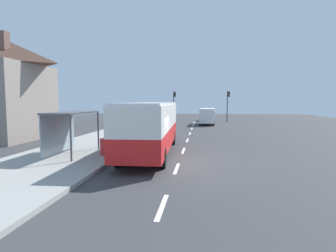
{
  "coord_description": "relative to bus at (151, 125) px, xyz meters",
  "views": [
    {
      "loc": [
        1.46,
        -14.31,
        3.29
      ],
      "look_at": [
        -1.0,
        5.7,
        1.5
      ],
      "focal_mm": 29.65,
      "sensor_mm": 36.0,
      "label": 1
    }
  ],
  "objects": [
    {
      "name": "bus_shelter",
      "position": [
        -4.7,
        -1.67,
        0.25
      ],
      "size": [
        1.8,
        4.0,
        2.5
      ],
      "color": "#4C4C51",
      "rests_on": "sidewalk_platform"
    },
    {
      "name": "traffic_light_near_side",
      "position": [
        7.21,
        27.63,
        1.44
      ],
      "size": [
        0.49,
        0.28,
        4.93
      ],
      "color": "#2D2D2D",
      "rests_on": "ground"
    },
    {
      "name": "lane_stripe_seg_0",
      "position": [
        1.96,
        -8.72,
        -1.84
      ],
      "size": [
        0.16,
        2.2,
        0.01
      ],
      "primitive_type": "cube",
      "color": "silver",
      "rests_on": "ground"
    },
    {
      "name": "lane_stripe_seg_5",
      "position": [
        1.96,
        16.28,
        -1.84
      ],
      "size": [
        0.16,
        2.2,
        0.01
      ],
      "primitive_type": "cube",
      "color": "silver",
      "rests_on": "ground"
    },
    {
      "name": "sedan_near",
      "position": [
        4.01,
        30.09,
        -1.05
      ],
      "size": [
        2.01,
        4.48,
        1.52
      ],
      "color": "#195933",
      "rests_on": "ground"
    },
    {
      "name": "lane_stripe_seg_7",
      "position": [
        1.96,
        26.28,
        -1.84
      ],
      "size": [
        0.16,
        2.2,
        0.01
      ],
      "primitive_type": "cube",
      "color": "silver",
      "rests_on": "ground"
    },
    {
      "name": "lane_stripe_seg_2",
      "position": [
        1.96,
        1.28,
        -1.84
      ],
      "size": [
        0.16,
        2.2,
        0.01
      ],
      "primitive_type": "cube",
      "color": "silver",
      "rests_on": "ground"
    },
    {
      "name": "recycling_bin_blue",
      "position": [
        -2.49,
        -0.14,
        -1.19
      ],
      "size": [
        0.52,
        0.52,
        0.95
      ],
      "primitive_type": "cylinder",
      "color": "blue",
      "rests_on": "sidewalk_platform"
    },
    {
      "name": "recycling_bin_red",
      "position": [
        -2.49,
        -1.54,
        -1.19
      ],
      "size": [
        0.52,
        0.52,
        0.95
      ],
      "primitive_type": "cylinder",
      "color": "red",
      "rests_on": "sidewalk_platform"
    },
    {
      "name": "lane_stripe_seg_3",
      "position": [
        1.96,
        6.28,
        -1.84
      ],
      "size": [
        0.16,
        2.2,
        0.01
      ],
      "primitive_type": "cube",
      "color": "silver",
      "rests_on": "ground"
    },
    {
      "name": "sidewalk_platform",
      "position": [
        -4.69,
        -0.72,
        -1.75
      ],
      "size": [
        6.2,
        30.0,
        0.18
      ],
      "primitive_type": "cube",
      "color": "#999993",
      "rests_on": "ground"
    },
    {
      "name": "recycling_bin_yellow",
      "position": [
        -2.49,
        -0.84,
        -1.19
      ],
      "size": [
        0.52,
        0.52,
        0.95
      ],
      "primitive_type": "cylinder",
      "color": "yellow",
      "rests_on": "sidewalk_platform"
    },
    {
      "name": "lane_stripe_seg_6",
      "position": [
        1.96,
        21.28,
        -1.84
      ],
      "size": [
        0.16,
        2.2,
        0.01
      ],
      "primitive_type": "cube",
      "color": "silver",
      "rests_on": "ground"
    },
    {
      "name": "traffic_light_far_side",
      "position": [
        -1.39,
        28.43,
        1.46
      ],
      "size": [
        0.49,
        0.28,
        4.96
      ],
      "color": "#2D2D2D",
      "rests_on": "ground"
    },
    {
      "name": "lane_stripe_seg_4",
      "position": [
        1.96,
        11.28,
        -1.84
      ],
      "size": [
        0.16,
        2.2,
        0.01
      ],
      "primitive_type": "cube",
      "color": "silver",
      "rests_on": "ground"
    },
    {
      "name": "ground_plane",
      "position": [
        1.71,
        11.28,
        -1.86
      ],
      "size": [
        56.0,
        92.0,
        0.04
      ],
      "primitive_type": "cube",
      "color": "#38383A"
    },
    {
      "name": "white_van",
      "position": [
        3.91,
        22.55,
        -0.5
      ],
      "size": [
        2.25,
        5.29,
        2.3
      ],
      "color": "white",
      "rests_on": "ground"
    },
    {
      "name": "bus",
      "position": [
        0.0,
        0.0,
        0.0
      ],
      "size": [
        2.9,
        11.09,
        3.21
      ],
      "color": "red",
      "rests_on": "ground"
    },
    {
      "name": "lane_stripe_seg_1",
      "position": [
        1.96,
        -3.72,
        -1.84
      ],
      "size": [
        0.16,
        2.2,
        0.01
      ],
      "primitive_type": "cube",
      "color": "silver",
      "rests_on": "ground"
    }
  ]
}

